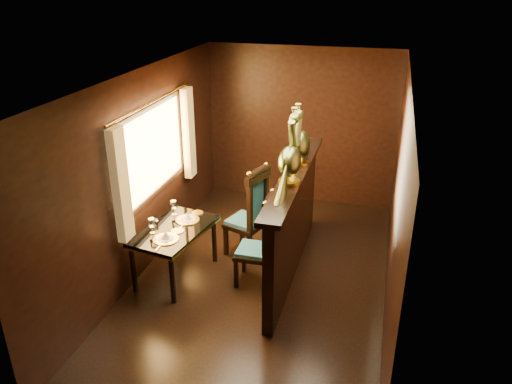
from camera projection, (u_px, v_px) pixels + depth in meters
ground at (261, 280)px, 6.21m from camera, size 5.00×5.00×0.00m
room_shell at (255, 159)px, 5.60m from camera, size 3.04×5.04×2.52m
partition at (293, 221)px, 6.11m from camera, size 0.26×2.70×1.36m
dining_table at (174, 233)px, 6.07m from camera, size 0.86×1.22×0.86m
chair_left at (263, 238)px, 5.90m from camera, size 0.43×0.48×1.20m
chair_right at (253, 210)px, 6.47m from camera, size 0.59×0.61×1.30m
peacock_left at (290, 148)px, 5.38m from camera, size 0.26×0.69×0.82m
peacock_right at (300, 132)px, 5.92m from camera, size 0.25×0.68×0.81m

